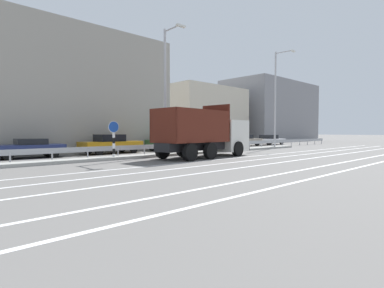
% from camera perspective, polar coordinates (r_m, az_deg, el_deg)
% --- Properties ---
extents(ground_plane, '(320.00, 320.00, 0.00)m').
position_cam_1_polar(ground_plane, '(21.42, 3.04, -2.25)').
color(ground_plane, '#605E5B').
extents(lane_strip_0, '(53.56, 0.16, 0.01)m').
position_cam_1_polar(lane_strip_0, '(18.96, 6.05, -2.86)').
color(lane_strip_0, silver).
rests_on(lane_strip_0, ground_plane).
extents(lane_strip_1, '(53.56, 0.16, 0.01)m').
position_cam_1_polar(lane_strip_1, '(17.89, 10.23, -3.19)').
color(lane_strip_1, silver).
rests_on(lane_strip_1, ground_plane).
extents(lane_strip_2, '(53.56, 0.16, 0.01)m').
position_cam_1_polar(lane_strip_2, '(16.87, 15.28, -3.58)').
color(lane_strip_2, silver).
rests_on(lane_strip_2, ground_plane).
extents(lane_strip_3, '(53.56, 0.16, 0.01)m').
position_cam_1_polar(lane_strip_3, '(15.76, 22.74, -4.09)').
color(lane_strip_3, silver).
rests_on(lane_strip_3, ground_plane).
extents(lane_strip_4, '(53.56, 0.16, 0.01)m').
position_cam_1_polar(lane_strip_4, '(15.24, 27.62, -4.39)').
color(lane_strip_4, silver).
rests_on(lane_strip_4, ground_plane).
extents(median_island, '(29.46, 1.10, 0.18)m').
position_cam_1_polar(median_island, '(22.84, -0.60, -1.74)').
color(median_island, gray).
rests_on(median_island, ground_plane).
extents(median_guardrail, '(53.56, 0.09, 0.78)m').
position_cam_1_polar(median_guardrail, '(23.77, -2.71, -0.42)').
color(median_guardrail, '#9EA0A5').
rests_on(median_guardrail, ground_plane).
extents(dump_truck, '(7.71, 3.11, 3.59)m').
position_cam_1_polar(dump_truck, '(20.89, 4.00, 1.24)').
color(dump_truck, silver).
rests_on(dump_truck, ground_plane).
extents(median_road_sign, '(0.72, 0.16, 2.38)m').
position_cam_1_polar(median_road_sign, '(19.08, -14.68, 0.85)').
color(median_road_sign, white).
rests_on(median_road_sign, ground_plane).
extents(street_lamp_1, '(0.71, 1.96, 8.88)m').
position_cam_1_polar(street_lamp_1, '(21.37, -4.93, 10.88)').
color(street_lamp_1, '#ADADB2').
rests_on(street_lamp_1, ground_plane).
extents(street_lamp_2, '(0.72, 2.04, 9.87)m').
position_cam_1_polar(street_lamp_2, '(32.21, 15.79, 8.84)').
color(street_lamp_2, '#ADADB2').
rests_on(street_lamp_2, ground_plane).
extents(parked_car_2, '(4.30, 2.13, 1.27)m').
position_cam_1_polar(parked_car_2, '(22.17, -28.59, -0.65)').
color(parked_car_2, navy).
rests_on(parked_car_2, ground_plane).
extents(parked_car_3, '(4.80, 2.02, 1.51)m').
position_cam_1_polar(parked_car_3, '(24.35, -15.18, 0.00)').
color(parked_car_3, '#B27A14').
rests_on(parked_car_3, ground_plane).
extents(parked_car_4, '(4.27, 2.16, 1.46)m').
position_cam_1_polar(parked_car_4, '(27.72, -4.42, 0.34)').
color(parked_car_4, '#335B33').
rests_on(parked_car_4, ground_plane).
extents(parked_car_5, '(4.73, 2.18, 1.37)m').
position_cam_1_polar(parked_car_5, '(31.65, 3.90, 0.53)').
color(parked_car_5, gray).
rests_on(parked_car_5, ground_plane).
extents(parked_car_6, '(4.96, 2.15, 1.37)m').
position_cam_1_polar(parked_car_6, '(35.95, 9.73, 0.71)').
color(parked_car_6, gray).
rests_on(parked_car_6, ground_plane).
extents(parked_car_7, '(4.78, 2.14, 1.30)m').
position_cam_1_polar(parked_car_7, '(40.50, 14.49, 0.80)').
color(parked_car_7, silver).
rests_on(parked_car_7, ground_plane).
extents(background_building_0, '(21.97, 15.20, 10.33)m').
position_cam_1_polar(background_building_0, '(31.72, -29.33, 8.29)').
color(background_building_0, gray).
rests_on(background_building_0, ground_plane).
extents(background_building_1, '(12.72, 10.13, 8.33)m').
position_cam_1_polar(background_building_1, '(46.45, 1.04, 5.39)').
color(background_building_1, beige).
rests_on(background_building_1, ground_plane).
extents(background_building_2, '(19.56, 9.98, 10.97)m').
position_cam_1_polar(background_building_2, '(60.01, 14.77, 5.89)').
color(background_building_2, gray).
rests_on(background_building_2, ground_plane).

